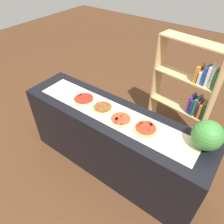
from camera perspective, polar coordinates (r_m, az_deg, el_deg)
ground_plane at (r=2.86m, az=0.00°, el=-14.08°), size 12.00×12.00×0.00m
counter at (r=2.51m, az=0.00°, el=-8.14°), size 2.18×0.57×0.89m
parchment_paper at (r=2.20m, az=0.00°, el=-0.38°), size 1.85×0.35×0.00m
pizza_pepperoni_0 at (r=2.40m, az=-7.67°, el=3.59°), size 0.24×0.24×0.02m
pizza_spinach_1 at (r=2.26m, az=-2.59°, el=1.25°), size 0.23×0.23×0.02m
pizza_pepperoni_2 at (r=2.11m, az=2.36°, el=-2.01°), size 0.24×0.24×0.03m
pizza_pepperoni_3 at (r=2.04m, az=9.18°, el=-4.41°), size 0.24×0.24×0.03m
watermelon at (r=1.96m, az=24.61°, el=-5.81°), size 0.27×0.27×0.27m
bookshelf at (r=2.95m, az=20.33°, el=4.33°), size 0.85×0.33×1.42m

